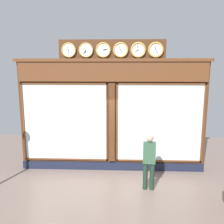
{
  "coord_description": "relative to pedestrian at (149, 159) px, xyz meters",
  "views": [
    {
      "loc": [
        -0.34,
        7.93,
        3.55
      ],
      "look_at": [
        0.0,
        0.0,
        2.07
      ],
      "focal_mm": 38.38,
      "sensor_mm": 36.0,
      "label": 1
    }
  ],
  "objects": [
    {
      "name": "pedestrian",
      "position": [
        0.0,
        0.0,
        0.0
      ],
      "size": [
        0.38,
        0.26,
        1.69
      ],
      "color": "#1C2F21",
      "rests_on": "ground_plane"
    },
    {
      "name": "shop_facade",
      "position": [
        1.14,
        -1.44,
        1.05
      ],
      "size": [
        6.46,
        0.42,
        4.44
      ],
      "color": "#4C2B16",
      "rests_on": "ground_plane"
    },
    {
      "name": "ground_plane",
      "position": [
        1.14,
        1.48,
        -0.93
      ],
      "size": [
        14.0,
        14.0,
        0.0
      ],
      "primitive_type": "plane",
      "color": "#7A665B"
    }
  ]
}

